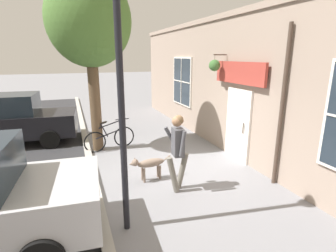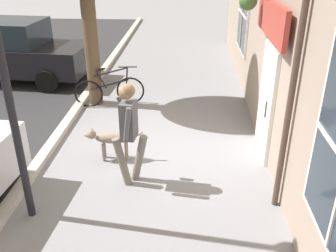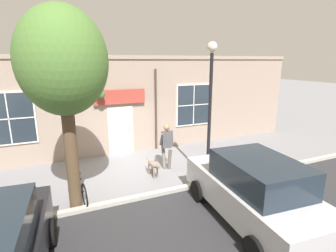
% 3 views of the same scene
% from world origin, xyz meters
% --- Properties ---
extents(ground_plane, '(90.00, 90.00, 0.00)m').
position_xyz_m(ground_plane, '(0.00, 0.00, 0.00)').
color(ground_plane, gray).
extents(storefront_facade, '(0.95, 18.00, 4.26)m').
position_xyz_m(storefront_facade, '(-2.34, -0.02, 2.14)').
color(storefront_facade, gray).
rests_on(storefront_facade, ground_plane).
extents(pedestrian_walking, '(0.59, 0.58, 1.78)m').
position_xyz_m(pedestrian_walking, '(0.22, 1.00, 1.08)').
color(pedestrian_walking, '#6B665B').
rests_on(pedestrian_walking, ground_plane).
extents(dog_on_leash, '(1.10, 0.29, 0.64)m').
position_xyz_m(dog_on_leash, '(0.69, 0.29, 0.43)').
color(dog_on_leash, '#7F6B5B').
rests_on(dog_on_leash, ground_plane).
extents(street_tree_by_curb, '(2.48, 2.23, 5.39)m').
position_xyz_m(street_tree_by_curb, '(1.63, -2.39, 3.90)').
color(street_tree_by_curb, brown).
rests_on(street_tree_by_curb, ground_plane).
extents(leaning_bicycle, '(1.70, 0.41, 1.00)m').
position_xyz_m(leaning_bicycle, '(1.25, -2.35, 0.38)').
color(leaning_bicycle, black).
rests_on(leaning_bicycle, ground_plane).
extents(parked_car_mid_block, '(4.42, 2.19, 1.75)m').
position_xyz_m(parked_car_mid_block, '(4.22, 1.66, 0.88)').
color(parked_car_mid_block, '#B7B7BC').
rests_on(parked_car_mid_block, ground_plane).
extents(street_lamp, '(0.32, 0.32, 4.62)m').
position_xyz_m(street_lamp, '(1.59, 1.96, 3.04)').
color(street_lamp, black).
rests_on(street_lamp, ground_plane).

